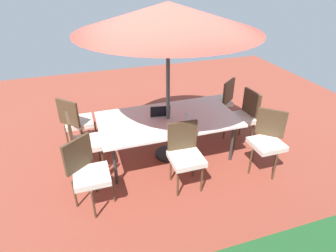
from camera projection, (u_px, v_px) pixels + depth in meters
The scene contains 12 objects.
ground_plane at pixel (168, 156), 4.99m from camera, with size 10.00×10.00×0.02m, color brown.
dining_table at pixel (168, 120), 4.64m from camera, with size 2.23×1.20×0.73m.
patio_umbrella at pixel (168, 18), 3.86m from camera, with size 2.61×2.61×2.48m.
chair_north at pixel (185, 153), 4.08m from camera, with size 0.46×0.47×0.98m.
chair_southeast at pixel (76, 120), 4.94m from camera, with size 0.59×0.59×0.98m.
chair_northwest at pixel (268, 139), 4.41m from camera, with size 0.58×0.59×0.98m.
chair_west at pixel (243, 115), 5.12m from camera, with size 0.48×0.47×0.98m.
chair_east at pixel (82, 141), 4.36m from camera, with size 0.48×0.47×0.98m.
chair_southwest at pixel (221, 99), 5.70m from camera, with size 0.58×0.58×0.98m.
chair_northeast at pixel (88, 171), 3.73m from camera, with size 0.58×0.58×0.98m.
laptop at pixel (160, 113), 4.67m from camera, with size 0.36×0.30×0.21m.
cup at pixel (187, 115), 4.60m from camera, with size 0.06×0.06×0.11m, color white.
Camera 1 is at (1.27, 3.88, 2.89)m, focal length 30.52 mm.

